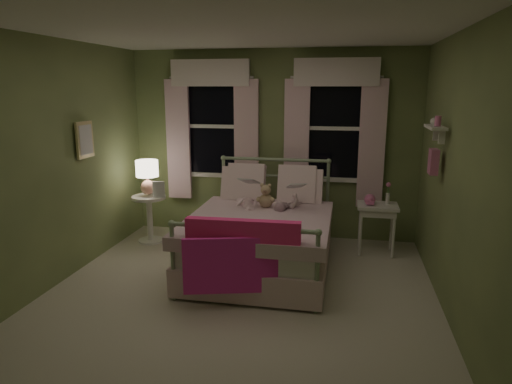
% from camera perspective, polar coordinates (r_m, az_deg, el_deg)
% --- Properties ---
extents(room_shell, '(4.20, 4.20, 4.20)m').
position_cam_1_polar(room_shell, '(4.37, -2.42, 2.49)').
color(room_shell, beige).
rests_on(room_shell, ground).
extents(bed, '(1.58, 2.04, 1.18)m').
position_cam_1_polar(bed, '(5.37, 0.73, -5.58)').
color(bed, white).
rests_on(bed, ground).
extents(pink_throw, '(1.10, 0.32, 0.71)m').
position_cam_1_polar(pink_throw, '(4.34, -1.76, -7.02)').
color(pink_throw, '#FD3181').
rests_on(pink_throw, bed).
extents(child_left, '(0.32, 0.27, 0.76)m').
position_cam_1_polar(child_left, '(5.67, -1.26, 1.37)').
color(child_left, '#F7D1DD').
rests_on(child_left, bed).
extents(child_right, '(0.41, 0.36, 0.68)m').
position_cam_1_polar(child_right, '(5.59, 4.36, 0.75)').
color(child_right, '#F7D1DD').
rests_on(child_right, bed).
extents(book_left, '(0.22, 0.15, 0.26)m').
position_cam_1_polar(book_left, '(5.43, -1.83, 0.96)').
color(book_left, beige).
rests_on(book_left, child_left).
extents(book_right, '(0.22, 0.17, 0.26)m').
position_cam_1_polar(book_right, '(5.34, 4.04, 0.27)').
color(book_right, beige).
rests_on(book_right, child_right).
extents(teddy_bear, '(0.23, 0.18, 0.30)m').
position_cam_1_polar(teddy_bear, '(5.50, 1.24, -0.69)').
color(teddy_bear, tan).
rests_on(teddy_bear, bed).
extents(nightstand_left, '(0.46, 0.46, 0.65)m').
position_cam_1_polar(nightstand_left, '(6.41, -13.18, -2.49)').
color(nightstand_left, white).
rests_on(nightstand_left, ground).
extents(table_lamp, '(0.30, 0.30, 0.47)m').
position_cam_1_polar(table_lamp, '(6.29, -13.43, 2.22)').
color(table_lamp, '#DD9982').
rests_on(table_lamp, nightstand_left).
extents(book_nightstand, '(0.19, 0.25, 0.02)m').
position_cam_1_polar(book_nightstand, '(6.24, -12.76, -0.62)').
color(book_nightstand, beige).
rests_on(book_nightstand, nightstand_left).
extents(nightstand_right, '(0.50, 0.40, 0.64)m').
position_cam_1_polar(nightstand_right, '(5.97, 14.92, -2.44)').
color(nightstand_right, white).
rests_on(nightstand_right, ground).
extents(pink_toy, '(0.14, 0.19, 0.14)m').
position_cam_1_polar(pink_toy, '(5.92, 14.05, -0.93)').
color(pink_toy, pink).
rests_on(pink_toy, nightstand_right).
extents(bud_vase, '(0.06, 0.06, 0.28)m').
position_cam_1_polar(bud_vase, '(5.97, 16.18, -0.14)').
color(bud_vase, white).
rests_on(bud_vase, nightstand_right).
extents(window_left, '(1.34, 0.13, 1.96)m').
position_cam_1_polar(window_left, '(6.50, -5.56, 8.79)').
color(window_left, black).
rests_on(window_left, room_shell).
extents(window_right, '(1.34, 0.13, 1.96)m').
position_cam_1_polar(window_right, '(6.22, 9.78, 8.48)').
color(window_right, black).
rests_on(window_right, room_shell).
extents(wall_shelf, '(0.15, 0.50, 0.60)m').
position_cam_1_polar(wall_shelf, '(4.99, 21.43, 5.52)').
color(wall_shelf, white).
rests_on(wall_shelf, room_shell).
extents(framed_picture, '(0.03, 0.32, 0.42)m').
position_cam_1_polar(framed_picture, '(5.65, -20.61, 6.14)').
color(framed_picture, beige).
rests_on(framed_picture, room_shell).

